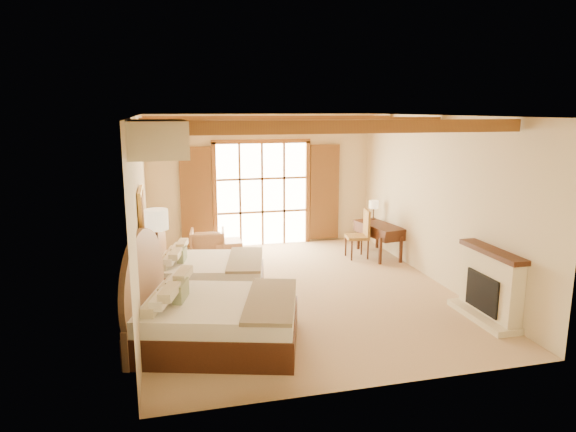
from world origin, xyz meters
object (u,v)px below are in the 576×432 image
object	(u,v)px
bed_far	(200,272)
armchair	(208,244)
nightstand	(162,302)
desk	(379,239)
bed_near	(206,316)

from	to	relation	value
bed_far	armchair	xyz separation A→B (m)	(0.33, 2.11, -0.05)
nightstand	desk	xyz separation A→B (m)	(4.86, 2.65, 0.08)
armchair	desk	xyz separation A→B (m)	(3.84, -0.63, 0.04)
armchair	desk	distance (m)	3.90
bed_near	nightstand	bearing A→B (deg)	136.46
nightstand	desk	size ratio (longest dim) A/B	0.44
bed_near	bed_far	xyz separation A→B (m)	(0.09, 2.21, -0.04)
bed_far	desk	distance (m)	4.43
bed_near	nightstand	xyz separation A→B (m)	(-0.60, 1.04, -0.13)
armchair	bed_far	bearing A→B (deg)	87.25
bed_near	nightstand	world-z (taller)	bed_near
nightstand	armchair	xyz separation A→B (m)	(1.02, 3.28, 0.04)
bed_near	desk	xyz separation A→B (m)	(4.26, 3.68, -0.05)
bed_far	nightstand	xyz separation A→B (m)	(-0.69, -1.17, -0.09)
bed_far	armchair	distance (m)	2.13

